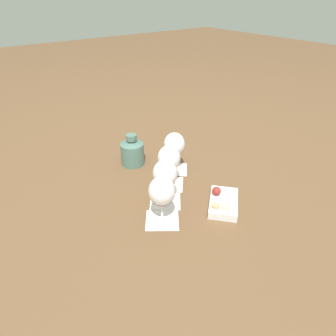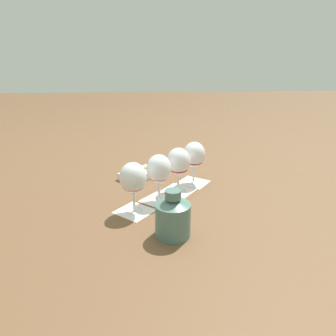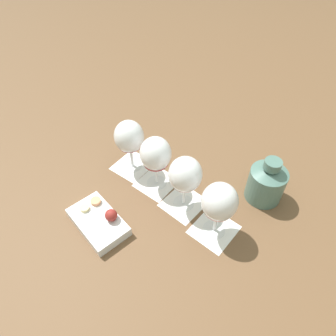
% 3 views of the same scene
% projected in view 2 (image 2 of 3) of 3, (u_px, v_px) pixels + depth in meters
% --- Properties ---
extents(ground_plane, '(8.00, 8.00, 0.00)m').
position_uv_depth(ground_plane, '(168.00, 195.00, 1.18)').
color(ground_plane, brown).
extents(tasting_card_0, '(0.16, 0.16, 0.00)m').
position_uv_depth(tasting_card_0, '(134.00, 211.00, 1.06)').
color(tasting_card_0, white).
rests_on(tasting_card_0, ground_plane).
extents(tasting_card_1, '(0.16, 0.16, 0.00)m').
position_uv_depth(tasting_card_1, '(159.00, 200.00, 1.14)').
color(tasting_card_1, white).
rests_on(tasting_card_1, ground_plane).
extents(tasting_card_2, '(0.16, 0.16, 0.00)m').
position_uv_depth(tasting_card_2, '(178.00, 191.00, 1.22)').
color(tasting_card_2, white).
rests_on(tasting_card_2, ground_plane).
extents(tasting_card_3, '(0.16, 0.16, 0.00)m').
position_uv_depth(tasting_card_3, '(193.00, 182.00, 1.30)').
color(tasting_card_3, white).
rests_on(tasting_card_3, ground_plane).
extents(wine_glass_0, '(0.09, 0.09, 0.18)m').
position_uv_depth(wine_glass_0, '(133.00, 180.00, 1.01)').
color(wine_glass_0, white).
rests_on(wine_glass_0, tasting_card_0).
extents(wine_glass_1, '(0.09, 0.09, 0.18)m').
position_uv_depth(wine_glass_1, '(159.00, 171.00, 1.10)').
color(wine_glass_1, white).
rests_on(wine_glass_1, tasting_card_1).
extents(wine_glass_2, '(0.09, 0.09, 0.18)m').
position_uv_depth(wine_glass_2, '(178.00, 163.00, 1.18)').
color(wine_glass_2, white).
rests_on(wine_glass_2, tasting_card_2).
extents(wine_glass_3, '(0.09, 0.09, 0.18)m').
position_uv_depth(wine_glass_3, '(194.00, 156.00, 1.26)').
color(wine_glass_3, white).
rests_on(wine_glass_3, tasting_card_3).
extents(ceramic_vase, '(0.11, 0.11, 0.15)m').
position_uv_depth(ceramic_vase, '(173.00, 216.00, 0.89)').
color(ceramic_vase, '#4C7066').
rests_on(ceramic_vase, ground_plane).
extents(snack_dish, '(0.19, 0.20, 0.06)m').
position_uv_depth(snack_dish, '(140.00, 174.00, 1.35)').
color(snack_dish, silver).
rests_on(snack_dish, ground_plane).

